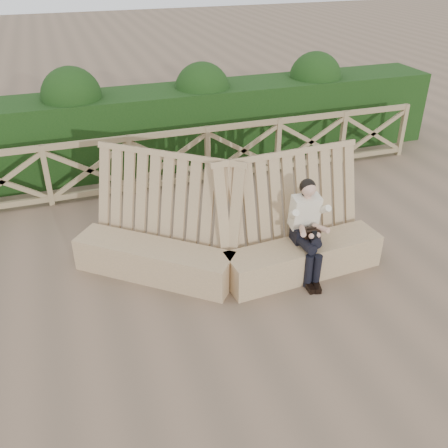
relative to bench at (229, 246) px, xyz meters
name	(u,v)px	position (x,y,z in m)	size (l,w,h in m)	color
ground	(236,298)	(-0.12, -0.62, -0.40)	(60.00, 60.00, 0.00)	brown
bench	(229,246)	(0.00, 0.00, 0.00)	(4.08, 2.03, 1.61)	#987E56
woman	(307,225)	(0.98, -0.36, 0.34)	(0.39, 0.81, 1.37)	black
guardrail	(170,160)	(-0.12, 2.88, 0.15)	(10.10, 0.09, 1.10)	olive
hedge	(155,129)	(-0.12, 4.08, 0.35)	(12.00, 1.20, 1.50)	black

